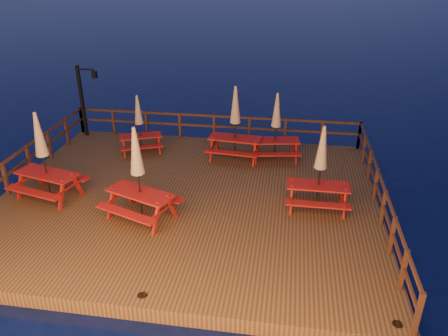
# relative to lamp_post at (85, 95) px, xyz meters

# --- Properties ---
(ground) EXTENTS (500.00, 500.00, 0.00)m
(ground) POSITION_rel_lamp_post_xyz_m (5.39, -4.55, -2.20)
(ground) COLOR black
(ground) RESTS_ON ground
(deck) EXTENTS (12.00, 10.00, 0.40)m
(deck) POSITION_rel_lamp_post_xyz_m (5.39, -4.55, -2.00)
(deck) COLOR #422915
(deck) RESTS_ON ground
(deck_piles) EXTENTS (11.44, 9.44, 1.40)m
(deck_piles) POSITION_rel_lamp_post_xyz_m (5.39, -4.55, -2.50)
(deck_piles) COLOR #3E2413
(deck_piles) RESTS_ON ground
(railing) EXTENTS (11.80, 9.75, 1.10)m
(railing) POSITION_rel_lamp_post_xyz_m (5.39, -2.77, -1.03)
(railing) COLOR #3E2413
(railing) RESTS_ON deck
(lamp_post) EXTENTS (0.85, 0.18, 3.00)m
(lamp_post) POSITION_rel_lamp_post_xyz_m (0.00, 0.00, 0.00)
(lamp_post) COLOR black
(lamp_post) RESTS_ON deck
(picnic_table_0) EXTENTS (2.00, 1.85, 2.30)m
(picnic_table_0) POSITION_rel_lamp_post_xyz_m (2.77, -1.37, -0.60)
(picnic_table_0) COLOR #9C1A0E
(picnic_table_0) RESTS_ON deck
(picnic_table_1) EXTENTS (1.87, 1.54, 2.67)m
(picnic_table_1) POSITION_rel_lamp_post_xyz_m (9.44, -4.62, -0.41)
(picnic_table_1) COLOR #9C1A0E
(picnic_table_1) RESTS_ON deck
(picnic_table_2) EXTENTS (2.45, 2.24, 2.85)m
(picnic_table_2) POSITION_rel_lamp_post_xyz_m (4.33, -5.98, -0.31)
(picnic_table_2) COLOR #9C1A0E
(picnic_table_2) RESTS_ON deck
(picnic_table_3) EXTENTS (2.11, 1.80, 2.81)m
(picnic_table_3) POSITION_rel_lamp_post_xyz_m (6.48, -1.39, -0.34)
(picnic_table_3) COLOR #9C1A0E
(picnic_table_3) RESTS_ON deck
(picnic_table_4) EXTENTS (2.33, 2.07, 2.85)m
(picnic_table_4) POSITION_rel_lamp_post_xyz_m (1.03, -5.25, -0.32)
(picnic_table_4) COLOR #9C1A0E
(picnic_table_4) RESTS_ON deck
(picnic_table_5) EXTENTS (2.03, 1.76, 2.58)m
(picnic_table_5) POSITION_rel_lamp_post_xyz_m (7.98, -1.23, -0.45)
(picnic_table_5) COLOR #9C1A0E
(picnic_table_5) RESTS_ON deck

